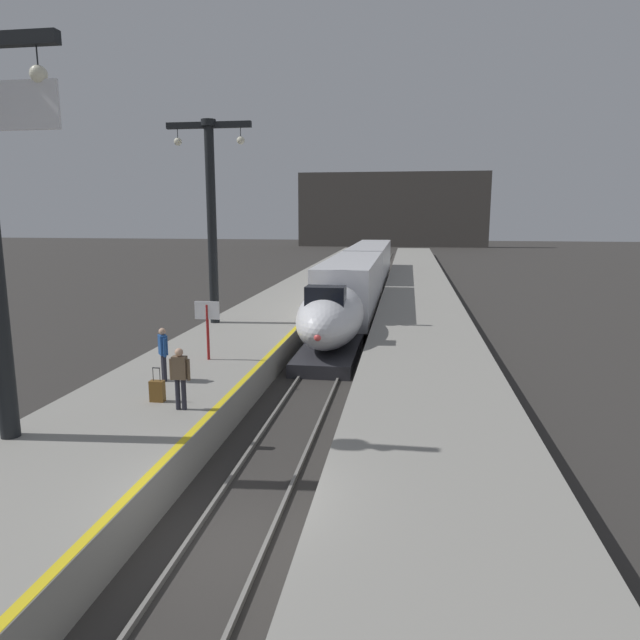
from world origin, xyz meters
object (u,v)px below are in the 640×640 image
passenger_mid_platform (163,350)px  rolling_suitcase (157,391)px  passenger_near_edge (180,374)px  departure_info_board (207,318)px  station_column_mid (211,204)px  highspeed_train_main (360,277)px

passenger_mid_platform → rolling_suitcase: size_ratio=1.72×
rolling_suitcase → passenger_near_edge: bearing=-30.3°
rolling_suitcase → departure_info_board: (-0.19, 4.72, 1.20)m
station_column_mid → rolling_suitcase: station_column_mid is taller
highspeed_train_main → passenger_mid_platform: highspeed_train_main is taller
station_column_mid → rolling_suitcase: size_ratio=9.58×
station_column_mid → departure_info_board: station_column_mid is taller
station_column_mid → departure_info_board: size_ratio=4.44×
station_column_mid → departure_info_board: bearing=-72.8°
highspeed_train_main → passenger_near_edge: highspeed_train_main is taller
station_column_mid → departure_info_board: 8.36m
passenger_near_edge → passenger_mid_platform: 2.94m
station_column_mid → passenger_mid_platform: 10.89m
station_column_mid → passenger_near_edge: (3.25, -12.19, -4.65)m
station_column_mid → passenger_mid_platform: (1.68, -9.71, -4.65)m
passenger_near_edge → departure_info_board: 5.40m
passenger_mid_platform → rolling_suitcase: bearing=-71.4°
station_column_mid → rolling_suitcase: (2.33, -11.66, -5.34)m
rolling_suitcase → passenger_mid_platform: bearing=108.6°
station_column_mid → rolling_suitcase: bearing=-78.7°
highspeed_train_main → departure_info_board: highspeed_train_main is taller
passenger_near_edge → departure_info_board: (-1.10, 5.26, 0.52)m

